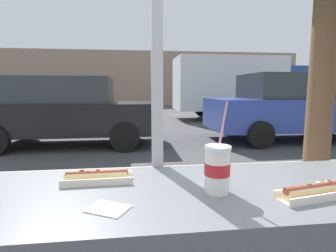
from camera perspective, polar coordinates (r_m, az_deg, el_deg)
ground_plane at (r=9.31m, az=-6.58°, el=-0.69°), size 60.00×60.00×0.00m
sidewalk_strip at (r=3.09m, az=-4.79°, el=-17.03°), size 16.00×2.80×0.14m
building_facade_far at (r=23.06m, az=-7.17°, el=9.88°), size 28.00×1.20×4.45m
soda_cup_left at (r=0.99m, az=10.34°, el=-8.78°), size 0.09×0.09×0.33m
hotdog_tray_near at (r=1.12m, az=-14.64°, el=-10.31°), size 0.28×0.09×0.05m
hotdog_tray_far at (r=1.06m, az=28.06°, el=-12.11°), size 0.26×0.13×0.05m
napkin_wrapper at (r=0.89m, az=-12.51°, el=-16.67°), size 0.15×0.14×0.00m
parked_car_black at (r=6.96m, az=-20.36°, el=3.02°), size 4.32×1.95×1.65m
parked_car_blue at (r=8.02m, az=24.99°, el=3.70°), size 4.59×2.08×1.76m
box_truck at (r=12.86m, az=15.68°, el=8.22°), size 6.42×2.44×2.74m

